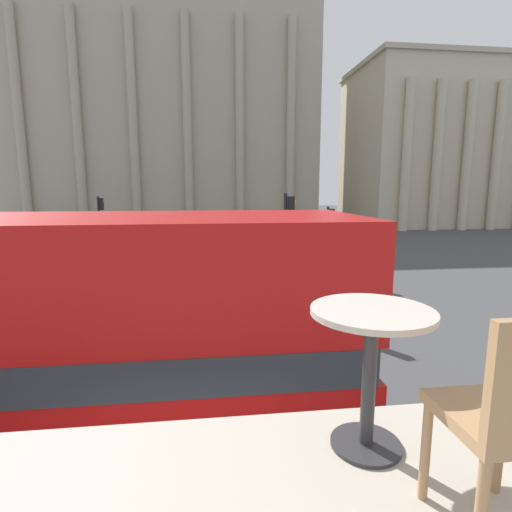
# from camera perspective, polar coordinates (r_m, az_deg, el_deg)

# --- Properties ---
(cafe_dining_table) EXTENTS (0.60, 0.60, 0.73)m
(cafe_dining_table) POSITION_cam_1_polar(r_m,az_deg,el_deg) (2.09, 16.05, -12.41)
(cafe_dining_table) COLOR #2D2D30
(cafe_dining_table) RESTS_ON cafe_floor_slab
(plaza_building_left) EXTENTS (34.76, 15.72, 26.26)m
(plaza_building_left) POSITION_cam_1_polar(r_m,az_deg,el_deg) (52.15, -12.62, 19.11)
(plaza_building_left) COLOR #B2A893
(plaza_building_left) RESTS_ON ground_plane
(plaza_building_right) EXTENTS (25.44, 14.43, 18.28)m
(plaza_building_right) POSITION_cam_1_polar(r_m,az_deg,el_deg) (55.36, 26.75, 13.60)
(plaza_building_right) COLOR beige
(plaza_building_right) RESTS_ON ground_plane
(traffic_light_near) EXTENTS (0.42, 0.24, 4.19)m
(traffic_light_near) POSITION_cam_1_polar(r_m,az_deg,el_deg) (13.20, 4.47, 2.54)
(traffic_light_near) COLOR black
(traffic_light_near) RESTS_ON ground_plane
(traffic_light_mid) EXTENTS (0.42, 0.24, 3.51)m
(traffic_light_mid) POSITION_cam_1_polar(r_m,az_deg,el_deg) (19.06, 10.39, 3.34)
(traffic_light_mid) COLOR black
(traffic_light_mid) RESTS_ON ground_plane
(traffic_light_far) EXTENTS (0.42, 0.24, 3.90)m
(traffic_light_far) POSITION_cam_1_polar(r_m,az_deg,el_deg) (25.10, -21.32, 4.86)
(traffic_light_far) COLOR black
(traffic_light_far) RESTS_ON ground_plane
(pedestrian_blue) EXTENTS (0.32, 0.32, 1.71)m
(pedestrian_blue) POSITION_cam_1_polar(r_m,az_deg,el_deg) (36.21, 6.21, 4.25)
(pedestrian_blue) COLOR #282B33
(pedestrian_blue) RESTS_ON ground_plane
(pedestrian_grey) EXTENTS (0.32, 0.32, 1.83)m
(pedestrian_grey) POSITION_cam_1_polar(r_m,az_deg,el_deg) (28.04, 4.91, 2.88)
(pedestrian_grey) COLOR #282B33
(pedestrian_grey) RESTS_ON ground_plane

